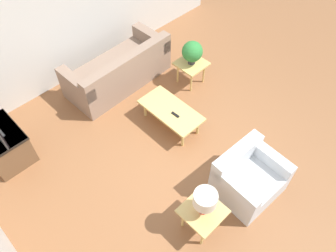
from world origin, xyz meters
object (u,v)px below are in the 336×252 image
at_px(sofa, 119,71).
at_px(side_table_plant, 191,66).
at_px(side_table_lamp, 203,213).
at_px(potted_plant, 192,52).
at_px(armchair, 248,177).
at_px(coffee_table, 171,111).
at_px(tv_stand_chest, 4,144).
at_px(table_lamp, 205,200).

height_order(sofa, side_table_plant, sofa).
bearing_deg(side_table_lamp, potted_plant, -44.08).
xyz_separation_m(side_table_plant, potted_plant, (-0.00, 0.00, 0.34)).
xyz_separation_m(armchair, coffee_table, (1.75, -0.09, 0.05)).
relative_size(coffee_table, side_table_lamp, 2.12).
bearing_deg(coffee_table, potted_plant, -64.04).
bearing_deg(side_table_plant, tv_stand_chest, 75.99).
bearing_deg(potted_plant, side_table_lamp, 135.92).
bearing_deg(side_table_lamp, armchair, -94.12).
bearing_deg(potted_plant, sofa, 46.87).
bearing_deg(tv_stand_chest, side_table_lamp, -155.66).
xyz_separation_m(armchair, table_lamp, (0.07, 0.96, 0.50)).
distance_m(coffee_table, side_table_plant, 1.21).
relative_size(armchair, potted_plant, 2.06).
bearing_deg(table_lamp, tv_stand_chest, 24.34).
relative_size(tv_stand_chest, table_lamp, 1.93).
distance_m(side_table_plant, potted_plant, 0.34).
height_order(sofa, armchair, sofa).
bearing_deg(tv_stand_chest, sofa, -87.88).
height_order(side_table_lamp, tv_stand_chest, tv_stand_chest).
bearing_deg(potted_plant, armchair, 152.70).
xyz_separation_m(side_table_plant, side_table_lamp, (-2.21, 2.14, 0.00)).
height_order(tv_stand_chest, table_lamp, table_lamp).
bearing_deg(side_table_lamp, tv_stand_chest, 24.34).
bearing_deg(sofa, tv_stand_chest, 0.31).
height_order(armchair, table_lamp, table_lamp).
bearing_deg(side_table_plant, coffee_table, 115.96).
bearing_deg(sofa, table_lamp, 69.16).
height_order(side_table_plant, tv_stand_chest, tv_stand_chest).
height_order(side_table_lamp, potted_plant, potted_plant).
xyz_separation_m(sofa, side_table_lamp, (-3.19, 1.10, 0.11)).
bearing_deg(tv_stand_chest, potted_plant, -104.01).
bearing_deg(table_lamp, side_table_lamp, 123.69).
relative_size(sofa, tv_stand_chest, 2.46).
distance_m(coffee_table, tv_stand_chest, 2.83).
height_order(armchair, potted_plant, potted_plant).
bearing_deg(coffee_table, side_table_lamp, 147.97).
bearing_deg(armchair, side_table_plant, 65.68).
bearing_deg(coffee_table, armchair, 177.13).
bearing_deg(coffee_table, tv_stand_chest, 60.03).
distance_m(sofa, tv_stand_chest, 2.50).
distance_m(tv_stand_chest, table_lamp, 3.43).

